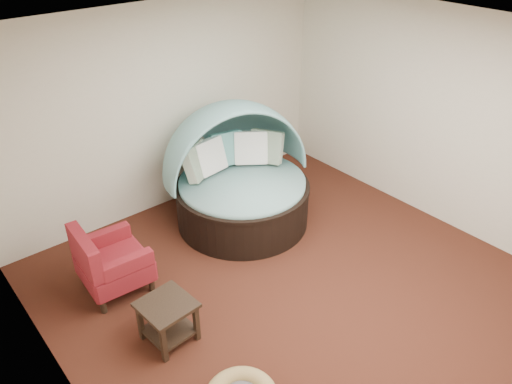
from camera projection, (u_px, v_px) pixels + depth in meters
floor at (292, 285)px, 5.76m from camera, size 5.00×5.00×0.00m
wall_back at (167, 109)px, 6.68m from camera, size 5.00×0.00×5.00m
wall_left at (52, 289)px, 3.67m from camera, size 0.00×5.00×5.00m
wall_right at (437, 118)px, 6.41m from camera, size 0.00×5.00×5.00m
ceiling at (304, 40)px, 4.31m from camera, size 5.00×5.00×0.00m
canopy_daybed at (239, 169)px, 6.58m from camera, size 2.22×2.17×1.64m
red_armchair at (109, 262)px, 5.51m from camera, size 0.76×0.76×0.84m
side_table at (168, 316)px, 4.92m from camera, size 0.53×0.53×0.47m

